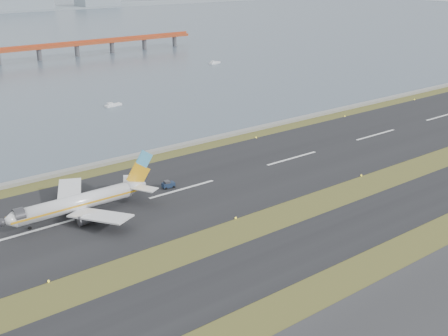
# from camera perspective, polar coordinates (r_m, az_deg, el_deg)

# --- Properties ---
(ground) EXTENTS (1000.00, 1000.00, 0.00)m
(ground) POSITION_cam_1_polar(r_m,az_deg,el_deg) (126.25, 3.34, -6.34)
(ground) COLOR #424E1B
(ground) RESTS_ON ground
(taxiway_strip) EXTENTS (1000.00, 18.00, 0.10)m
(taxiway_strip) POSITION_cam_1_polar(r_m,az_deg,el_deg) (118.52, 7.17, -8.35)
(taxiway_strip) COLOR black
(taxiway_strip) RESTS_ON ground
(runway_strip) EXTENTS (1000.00, 45.00, 0.10)m
(runway_strip) POSITION_cam_1_polar(r_m,az_deg,el_deg) (148.03, -4.27, -2.17)
(runway_strip) COLOR black
(runway_strip) RESTS_ON ground
(seawall) EXTENTS (1000.00, 2.50, 1.00)m
(seawall) POSITION_cam_1_polar(r_m,az_deg,el_deg) (172.17, -9.81, 1.03)
(seawall) COLOR gray
(seawall) RESTS_ON ground
(airliner) EXTENTS (38.52, 32.89, 12.80)m
(airliner) POSITION_cam_1_polar(r_m,az_deg,el_deg) (135.97, -14.32, -3.35)
(airliner) COLOR white
(airliner) RESTS_ON ground
(pushback_tug) EXTENTS (3.44, 2.27, 2.08)m
(pushback_tug) POSITION_cam_1_polar(r_m,az_deg,el_deg) (148.93, -5.70, -1.68)
(pushback_tug) COLOR #16243D
(pushback_tug) RESTS_ON ground
(workboat_near) EXTENTS (7.37, 3.12, 1.73)m
(workboat_near) POSITION_cam_1_polar(r_m,az_deg,el_deg) (236.90, -11.24, 6.30)
(workboat_near) COLOR white
(workboat_near) RESTS_ON ground
(workboat_far) EXTENTS (8.04, 4.25, 1.86)m
(workboat_far) POSITION_cam_1_polar(r_m,az_deg,el_deg) (330.87, -0.98, 10.64)
(workboat_far) COLOR white
(workboat_far) RESTS_ON ground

